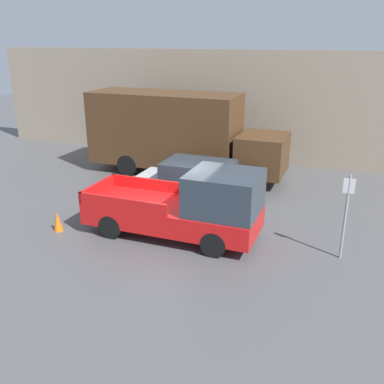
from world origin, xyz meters
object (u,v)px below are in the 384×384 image
at_px(car, 196,182).
at_px(newspaper_box, 216,149).
at_px(traffic_cone, 58,221).
at_px(parking_sign, 346,213).
at_px(delivery_truck, 177,132).
at_px(pickup_truck, 189,207).

height_order(car, newspaper_box, car).
bearing_deg(car, traffic_cone, -129.61).
height_order(car, parking_sign, parking_sign).
bearing_deg(parking_sign, car, 154.18).
height_order(delivery_truck, parking_sign, delivery_truck).
height_order(pickup_truck, delivery_truck, delivery_truck).
bearing_deg(traffic_cone, parking_sign, 9.10).
bearing_deg(car, parking_sign, -25.82).
distance_m(car, traffic_cone, 5.08).
height_order(pickup_truck, car, pickup_truck).
distance_m(parking_sign, traffic_cone, 8.64).
xyz_separation_m(parking_sign, traffic_cone, (-8.47, -1.36, -1.06)).
xyz_separation_m(delivery_truck, newspaper_box, (0.89, 2.88, -1.35)).
relative_size(parking_sign, traffic_cone, 3.89).
height_order(car, traffic_cone, car).
bearing_deg(car, pickup_truck, -73.65).
distance_m(pickup_truck, newspaper_box, 9.04).
relative_size(pickup_truck, traffic_cone, 8.54).
distance_m(pickup_truck, delivery_truck, 6.66).
relative_size(pickup_truck, car, 1.17).
relative_size(delivery_truck, newspaper_box, 8.17).
relative_size(car, delivery_truck, 0.53).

